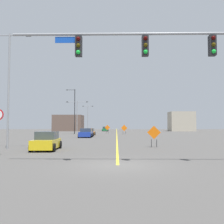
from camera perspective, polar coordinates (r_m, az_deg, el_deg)
The scene contains 16 objects.
ground at distance 12.66m, azimuth 1.33°, elevation -12.26°, with size 208.62×208.62×0.00m, color #4C4947.
road_centre_stripe at distance 70.48m, azimuth 1.10°, elevation -4.65°, with size 0.16×115.90×0.01m.
traffic_signal_assembly at distance 13.42m, azimuth 16.23°, elevation 12.40°, with size 13.90×0.44×7.30m.
street_lamp_near_right at distance 71.24m, azimuth -5.66°, elevation -1.01°, with size 3.15×0.24×7.57m.
street_lamp_near_left at distance 55.05m, azimuth -8.80°, elevation 0.57°, with size 2.00×0.24×9.97m.
street_lamp_far_left at distance 22.82m, azimuth -22.89°, elevation 6.56°, with size 3.64×0.24×9.88m.
street_lamp_far_right at distance 53.15m, azimuth -8.13°, elevation -0.45°, with size 4.71×0.24×7.12m.
construction_sign_left_shoulder at distance 52.89m, azimuth 2.85°, elevation -3.82°, with size 1.39×0.27×2.05m.
construction_sign_left_lane at distance 59.92m, azimuth -1.09°, elevation -3.72°, with size 1.30×0.18×2.03m.
construction_sign_right_lane at distance 22.70m, azimuth 9.74°, elevation -4.97°, with size 1.22×0.16×1.96m.
car_blue_distant at distance 40.23m, azimuth -6.08°, elevation -4.92°, with size 2.19×4.37×1.48m.
car_orange_mid at distance 47.06m, azimuth -5.35°, elevation -4.71°, with size 2.16×4.46×1.36m.
car_green_approaching at distance 78.84m, azimuth -1.58°, elevation -3.99°, with size 1.98×3.95×1.47m.
car_yellow_far at distance 20.73m, azimuth -14.96°, elevation -6.62°, with size 2.11×3.99×1.50m.
roadside_building_west at distance 82.85m, azimuth -10.06°, elevation -2.54°, with size 9.30×7.92×5.25m.
roadside_building_east at distance 82.49m, azimuth 15.81°, elevation -2.13°, with size 7.61×6.46×6.24m.
Camera 1 is at (-0.06, -12.50, 2.04)m, focal length 39.31 mm.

